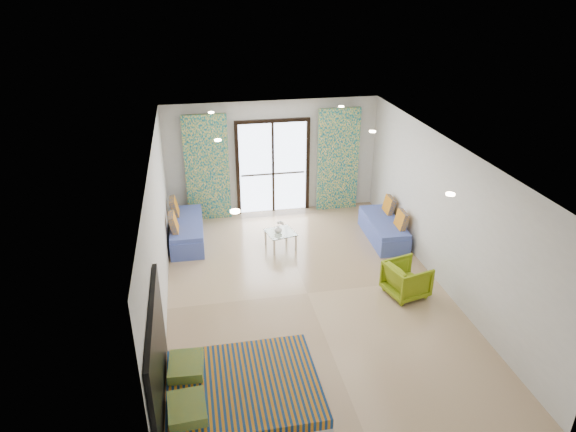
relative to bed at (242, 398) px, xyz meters
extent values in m
cube|color=black|center=(1.48, 6.31, 1.96)|extent=(1.76, 0.08, 0.08)
cube|color=black|center=(0.64, 6.31, 0.82)|extent=(0.08, 0.08, 2.20)
cube|color=black|center=(2.32, 6.31, 0.82)|extent=(0.08, 0.08, 2.20)
cube|color=black|center=(1.48, 6.31, 0.82)|extent=(0.05, 0.06, 2.20)
cube|color=#595451|center=(1.48, 6.33, 0.67)|extent=(1.52, 0.03, 0.04)
cube|color=beige|center=(-0.07, 6.17, 0.97)|extent=(1.00, 0.10, 2.50)
cube|color=beige|center=(3.03, 6.17, 0.97)|extent=(1.00, 0.10, 2.50)
cylinder|color=#FFE0B2|center=(0.08, 0.60, 2.39)|extent=(0.12, 0.12, 0.02)
cylinder|color=#FFE0B2|center=(2.88, 0.60, 2.39)|extent=(0.12, 0.12, 0.02)
cylinder|color=#FFE0B2|center=(0.08, 3.60, 2.39)|extent=(0.12, 0.12, 0.02)
cylinder|color=#FFE0B2|center=(2.88, 3.60, 2.39)|extent=(0.12, 0.12, 0.02)
cylinder|color=#FFE0B2|center=(0.08, 5.60, 2.39)|extent=(0.12, 0.12, 0.02)
cylinder|color=#FFE0B2|center=(2.88, 5.60, 2.39)|extent=(0.12, 0.12, 0.02)
cube|color=black|center=(-0.98, 0.00, 0.77)|extent=(0.06, 2.10, 1.50)
cube|color=silver|center=(-0.99, 1.25, 0.77)|extent=(0.02, 0.10, 0.10)
cube|color=silver|center=(0.03, 0.00, -0.09)|extent=(1.96, 1.57, 0.39)
cube|color=navy|center=(0.03, 0.00, 0.18)|extent=(1.94, 1.60, 0.15)
cube|color=#17685F|center=(-0.68, -0.37, 0.33)|extent=(0.47, 0.56, 0.14)
cube|color=#17685F|center=(-0.68, 0.37, 0.33)|extent=(0.48, 0.57, 0.14)
cube|color=#4758AA|center=(-0.62, 5.07, -0.09)|extent=(0.71, 1.76, 0.39)
cube|color=#4758AA|center=(-0.62, 5.07, 0.15)|extent=(0.69, 1.72, 0.10)
cube|color=navy|center=(-0.87, 4.67, 0.38)|extent=(0.20, 0.44, 0.40)
cube|color=navy|center=(-0.86, 5.48, 0.38)|extent=(0.20, 0.44, 0.40)
cube|color=#4758AA|center=(3.58, 4.37, -0.10)|extent=(0.70, 1.68, 0.37)
cube|color=#4758AA|center=(3.58, 4.37, 0.13)|extent=(0.69, 1.65, 0.09)
cube|color=navy|center=(3.79, 3.97, 0.34)|extent=(0.20, 0.42, 0.38)
cube|color=navy|center=(3.82, 4.75, 0.34)|extent=(0.20, 0.42, 0.38)
cylinder|color=silver|center=(1.12, 4.11, -0.10)|extent=(0.05, 0.05, 0.36)
cylinder|color=silver|center=(1.60, 4.22, -0.10)|extent=(0.05, 0.05, 0.36)
cylinder|color=silver|center=(1.01, 4.58, -0.10)|extent=(0.05, 0.05, 0.36)
cylinder|color=silver|center=(1.49, 4.69, -0.10)|extent=(0.05, 0.05, 0.36)
cube|color=#8CA59E|center=(1.31, 4.40, 0.08)|extent=(0.67, 0.67, 0.02)
sphere|color=white|center=(1.35, 4.41, 0.28)|extent=(0.06, 0.06, 0.06)
sphere|color=white|center=(1.29, 4.45, 0.29)|extent=(0.06, 0.06, 0.06)
sphere|color=white|center=(1.26, 4.39, 0.31)|extent=(0.06, 0.06, 0.06)
sphere|color=white|center=(1.32, 4.36, 0.33)|extent=(0.06, 0.06, 0.06)
imported|color=white|center=(1.25, 4.37, 0.17)|extent=(0.20, 0.21, 0.16)
imported|color=olive|center=(3.21, 2.24, 0.06)|extent=(0.78, 0.81, 0.69)
camera|label=1|loc=(-0.37, -5.03, 4.96)|focal=32.00mm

